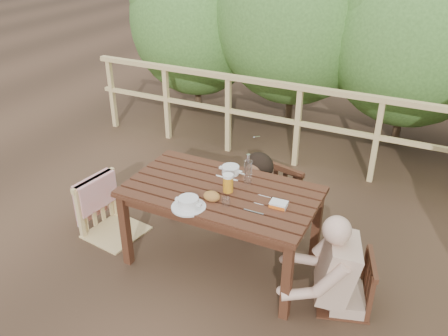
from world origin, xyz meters
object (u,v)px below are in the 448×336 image
at_px(chair_right, 348,261).
at_px(butter_tub, 279,205).
at_px(soup_far, 230,171).
at_px(tumbler, 226,202).
at_px(table, 221,227).
at_px(chair_far, 268,177).
at_px(woman, 269,167).
at_px(beer_glass, 228,184).
at_px(bottle, 248,170).
at_px(chair_left, 110,188).
at_px(diner_right, 356,236).
at_px(bread_roll, 212,196).
at_px(soup_near, 188,203).

relative_size(chair_right, butter_tub, 6.30).
height_order(soup_far, tumbler, soup_far).
height_order(table, chair_far, chair_far).
bearing_deg(woman, table, 94.23).
bearing_deg(chair_far, beer_glass, -81.11).
distance_m(woman, bottle, 0.60).
bearing_deg(tumbler, bottle, 88.19).
distance_m(woman, butter_tub, 0.87).
bearing_deg(beer_glass, woman, 84.88).
distance_m(chair_left, chair_right, 2.16).
xyz_separation_m(chair_right, woman, (-0.94, 0.78, 0.20)).
height_order(beer_glass, bottle, bottle).
bearing_deg(diner_right, soup_far, 58.23).
bearing_deg(diner_right, chair_left, 74.38).
height_order(table, soup_far, soup_far).
height_order(soup_far, butter_tub, soup_far).
height_order(table, butter_tub, butter_tub).
xyz_separation_m(chair_right, diner_right, (0.03, 0.00, 0.24)).
bearing_deg(chair_left, bread_roll, -86.88).
bearing_deg(bread_roll, chair_right, 6.88).
bearing_deg(bottle, table, -128.03).
relative_size(chair_left, soup_near, 3.79).
distance_m(chair_right, tumbler, 1.01).
bearing_deg(diner_right, soup_near, 86.96).
relative_size(table, woman, 1.26).
bearing_deg(woman, bottle, 106.22).
xyz_separation_m(diner_right, soup_far, (-1.15, 0.31, 0.11)).
bearing_deg(soup_far, beer_glass, -68.37).
relative_size(chair_right, soup_far, 3.27).
height_order(diner_right, soup_near, diner_right).
relative_size(table, beer_glass, 9.26).
bearing_deg(chair_right, table, -108.85).
bearing_deg(soup_far, woman, 69.63).
relative_size(table, chair_left, 1.54).
relative_size(table, chair_right, 1.88).
distance_m(soup_far, butter_tub, 0.63).
xyz_separation_m(table, woman, (0.13, 0.74, 0.25)).
relative_size(soup_far, bread_roll, 1.83).
distance_m(diner_right, bread_roll, 1.11).
bearing_deg(chair_left, table, -78.08).
distance_m(table, soup_near, 0.53).
relative_size(diner_right, soup_far, 5.18).
bearing_deg(table, bottle, 51.97).
distance_m(table, chair_left, 1.10).
distance_m(chair_far, bread_roll, 0.93).
relative_size(soup_far, butter_tub, 1.93).
bearing_deg(woman, chair_right, 154.71).
distance_m(chair_far, beer_glass, 0.78).
distance_m(bread_roll, butter_tub, 0.52).
bearing_deg(soup_near, chair_left, 165.51).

